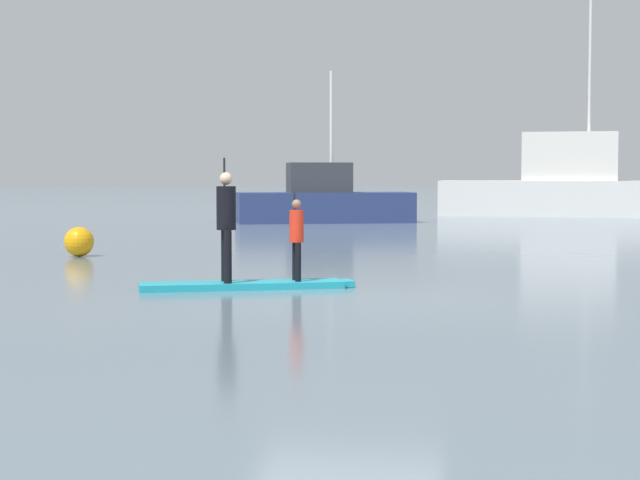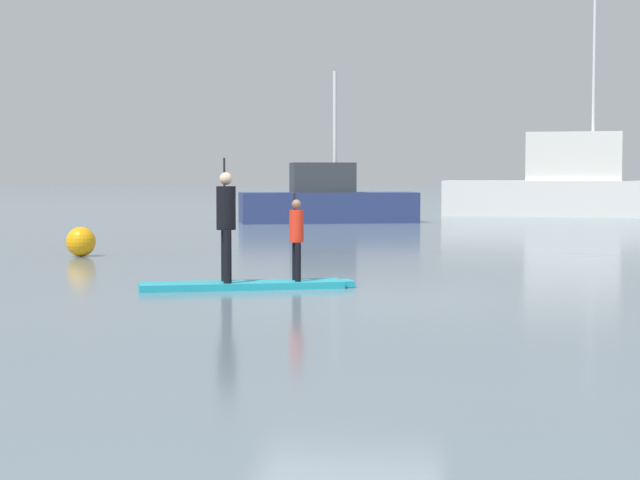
{
  "view_description": "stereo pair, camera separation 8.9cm",
  "coord_description": "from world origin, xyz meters",
  "px_view_note": "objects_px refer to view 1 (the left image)",
  "views": [
    {
      "loc": [
        1.75,
        -13.91,
        1.67
      ],
      "look_at": [
        -0.63,
        1.67,
        0.68
      ],
      "focal_mm": 60.05,
      "sensor_mm": 36.0,
      "label": 1
    },
    {
      "loc": [
        1.84,
        -13.9,
        1.67
      ],
      "look_at": [
        -0.63,
        1.67,
        0.68
      ],
      "focal_mm": 60.05,
      "sensor_mm": 36.0,
      "label": 2
    }
  ],
  "objects_px": {
    "paddler_child_solo": "(296,235)",
    "mooring_buoy_near": "(79,242)",
    "paddler_adult": "(226,219)",
    "fishing_boat_white_large": "(559,186)",
    "fishing_boat_green_midground": "(324,201)",
    "paddleboard_near": "(247,285)"
  },
  "relations": [
    {
      "from": "paddler_child_solo",
      "to": "mooring_buoy_near",
      "type": "height_order",
      "value": "paddler_child_solo"
    },
    {
      "from": "paddler_adult",
      "to": "fishing_boat_green_midground",
      "type": "height_order",
      "value": "fishing_boat_green_midground"
    },
    {
      "from": "fishing_boat_green_midground",
      "to": "mooring_buoy_near",
      "type": "xyz_separation_m",
      "value": [
        -2.68,
        -15.26,
        -0.42
      ]
    },
    {
      "from": "paddler_adult",
      "to": "mooring_buoy_near",
      "type": "height_order",
      "value": "paddler_adult"
    },
    {
      "from": "fishing_boat_green_midground",
      "to": "mooring_buoy_near",
      "type": "bearing_deg",
      "value": -99.97
    },
    {
      "from": "paddler_adult",
      "to": "paddler_child_solo",
      "type": "bearing_deg",
      "value": 20.53
    },
    {
      "from": "paddler_adult",
      "to": "fishing_boat_green_midground",
      "type": "xyz_separation_m",
      "value": [
        -1.66,
        20.66,
        -0.29
      ]
    },
    {
      "from": "paddler_adult",
      "to": "mooring_buoy_near",
      "type": "xyz_separation_m",
      "value": [
        -4.35,
        5.41,
        -0.71
      ]
    },
    {
      "from": "paddler_child_solo",
      "to": "fishing_boat_white_large",
      "type": "relative_size",
      "value": 0.14
    },
    {
      "from": "paddler_adult",
      "to": "mooring_buoy_near",
      "type": "distance_m",
      "value": 6.97
    },
    {
      "from": "paddler_child_solo",
      "to": "fishing_boat_white_large",
      "type": "xyz_separation_m",
      "value": [
        5.57,
        26.84,
        0.41
      ]
    },
    {
      "from": "fishing_boat_green_midground",
      "to": "mooring_buoy_near",
      "type": "relative_size",
      "value": 10.39
    },
    {
      "from": "paddler_adult",
      "to": "fishing_boat_white_large",
      "type": "relative_size",
      "value": 0.2
    },
    {
      "from": "paddleboard_near",
      "to": "fishing_boat_white_large",
      "type": "distance_m",
      "value": 27.84
    },
    {
      "from": "fishing_boat_white_large",
      "to": "fishing_boat_green_midground",
      "type": "bearing_deg",
      "value": -141.43
    },
    {
      "from": "mooring_buoy_near",
      "to": "paddleboard_near",
      "type": "bearing_deg",
      "value": -48.96
    },
    {
      "from": "paddleboard_near",
      "to": "paddler_child_solo",
      "type": "distance_m",
      "value": 1.03
    },
    {
      "from": "paddler_child_solo",
      "to": "fishing_boat_green_midground",
      "type": "height_order",
      "value": "fishing_boat_green_midground"
    },
    {
      "from": "paddler_adult",
      "to": "paddler_child_solo",
      "type": "distance_m",
      "value": 1.06
    },
    {
      "from": "paddleboard_near",
      "to": "mooring_buoy_near",
      "type": "relative_size",
      "value": 5.18
    },
    {
      "from": "paddler_adult",
      "to": "fishing_boat_white_large",
      "type": "height_order",
      "value": "fishing_boat_white_large"
    },
    {
      "from": "fishing_boat_green_midground",
      "to": "paddleboard_near",
      "type": "bearing_deg",
      "value": -84.6
    }
  ]
}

